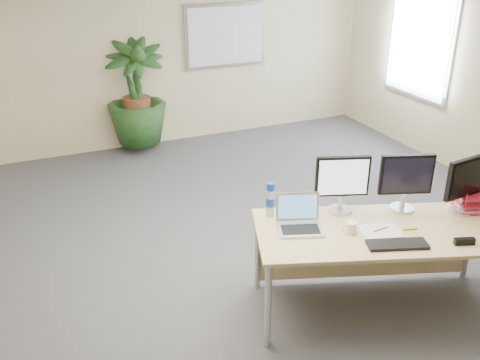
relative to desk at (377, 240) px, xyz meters
name	(u,v)px	position (x,y,z in m)	size (l,w,h in m)	color
floor	(269,282)	(-0.69, 0.60, -0.62)	(8.00, 8.00, 0.00)	#45454A
back_wall	(148,55)	(-0.69, 4.60, 0.73)	(7.00, 0.04, 2.70)	beige
whiteboard	(226,36)	(0.51, 4.57, 0.93)	(1.30, 0.04, 0.95)	#A6A6AA
window	(420,43)	(2.77, 2.90, 0.93)	(0.04, 1.30, 1.55)	#A6A6AA
desk	(377,240)	(0.00, 0.00, 0.00)	(2.21, 1.49, 0.79)	#D6B17E
floor_plant	(137,103)	(-0.98, 4.30, 0.13)	(0.84, 0.84, 1.50)	#143816
monitor_left	(342,181)	(-0.19, 0.30, 0.46)	(0.44, 0.21, 0.50)	silver
monitor_right	(406,179)	(0.32, 0.11, 0.46)	(0.44, 0.21, 0.51)	silver
monitor_dark	(466,181)	(0.75, -0.12, 0.45)	(0.45, 0.20, 0.50)	silver
laptop	(299,220)	(-0.64, 0.20, 0.23)	(0.44, 0.41, 0.26)	silver
keyboard	(397,244)	(-0.10, -0.36, 0.18)	(0.46, 0.15, 0.03)	black
coffee_mug	(351,228)	(-0.31, -0.05, 0.22)	(0.12, 0.09, 0.10)	white
spiral_notebook	(380,231)	(-0.09, -0.13, 0.17)	(0.31, 0.23, 0.01)	silver
orange_pen	(381,229)	(-0.07, -0.12, 0.19)	(0.01, 0.01, 0.15)	#E24919
yellow_highlighter	(410,229)	(0.15, -0.20, 0.18)	(0.02, 0.02, 0.12)	gold
water_bottle	(270,200)	(-0.77, 0.47, 0.31)	(0.08, 0.08, 0.30)	silver
letter_tray	(475,203)	(0.88, -0.14, 0.23)	(0.36, 0.31, 0.14)	#B7162D
stapler	(464,241)	(0.38, -0.54, 0.19)	(0.16, 0.04, 0.05)	black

